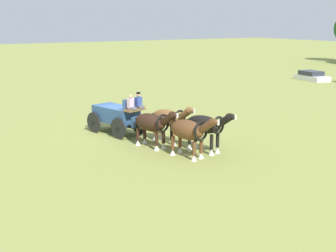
{
  "coord_description": "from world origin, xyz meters",
  "views": [
    {
      "loc": [
        24.23,
        -10.87,
        6.69
      ],
      "look_at": [
        4.33,
        1.05,
        1.2
      ],
      "focal_mm": 48.1,
      "sensor_mm": 36.0,
      "label": 1
    }
  ],
  "objects_px": {
    "draft_horse_lead_near": "(206,126)",
    "parked_vehicle_a": "(312,76)",
    "draft_horse_rear_off": "(152,124)",
    "draft_horse_lead_off": "(189,131)",
    "show_wagon": "(118,115)",
    "draft_horse_rear_near": "(169,119)"
  },
  "relations": [
    {
      "from": "draft_horse_rear_near",
      "to": "draft_horse_lead_off",
      "type": "height_order",
      "value": "draft_horse_rear_near"
    },
    {
      "from": "show_wagon",
      "to": "draft_horse_lead_off",
      "type": "distance_m",
      "value": 6.23
    },
    {
      "from": "show_wagon",
      "to": "draft_horse_lead_near",
      "type": "relative_size",
      "value": 1.9
    },
    {
      "from": "show_wagon",
      "to": "parked_vehicle_a",
      "type": "bearing_deg",
      "value": 110.99
    },
    {
      "from": "draft_horse_lead_near",
      "to": "parked_vehicle_a",
      "type": "distance_m",
      "value": 31.87
    },
    {
      "from": "draft_horse_lead_near",
      "to": "parked_vehicle_a",
      "type": "bearing_deg",
      "value": 122.28
    },
    {
      "from": "parked_vehicle_a",
      "to": "show_wagon",
      "type": "bearing_deg",
      "value": -69.01
    },
    {
      "from": "show_wagon",
      "to": "draft_horse_lead_off",
      "type": "bearing_deg",
      "value": 9.41
    },
    {
      "from": "draft_horse_rear_off",
      "to": "parked_vehicle_a",
      "type": "relative_size",
      "value": 0.74
    },
    {
      "from": "draft_horse_rear_near",
      "to": "draft_horse_lead_near",
      "type": "distance_m",
      "value": 2.6
    },
    {
      "from": "draft_horse_rear_near",
      "to": "parked_vehicle_a",
      "type": "relative_size",
      "value": 0.74
    },
    {
      "from": "draft_horse_lead_off",
      "to": "parked_vehicle_a",
      "type": "relative_size",
      "value": 0.73
    },
    {
      "from": "draft_horse_lead_off",
      "to": "draft_horse_lead_near",
      "type": "bearing_deg",
      "value": 104.84
    },
    {
      "from": "draft_horse_lead_near",
      "to": "draft_horse_lead_off",
      "type": "xyz_separation_m",
      "value": [
        0.33,
        -1.26,
        -0.04
      ]
    },
    {
      "from": "draft_horse_rear_off",
      "to": "draft_horse_lead_off",
      "type": "distance_m",
      "value": 2.59
    },
    {
      "from": "show_wagon",
      "to": "draft_horse_rear_off",
      "type": "distance_m",
      "value": 3.66
    },
    {
      "from": "draft_horse_rear_near",
      "to": "draft_horse_lead_off",
      "type": "relative_size",
      "value": 1.01
    },
    {
      "from": "draft_horse_rear_off",
      "to": "draft_horse_lead_off",
      "type": "bearing_deg",
      "value": 15.41
    },
    {
      "from": "draft_horse_lead_near",
      "to": "parked_vehicle_a",
      "type": "xyz_separation_m",
      "value": [
        -17.02,
        26.94,
        -0.94
      ]
    },
    {
      "from": "show_wagon",
      "to": "draft_horse_rear_off",
      "type": "height_order",
      "value": "show_wagon"
    },
    {
      "from": "show_wagon",
      "to": "draft_horse_lead_near",
      "type": "bearing_deg",
      "value": 21.39
    },
    {
      "from": "draft_horse_lead_near",
      "to": "draft_horse_lead_off",
      "type": "height_order",
      "value": "draft_horse_lead_near"
    }
  ]
}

